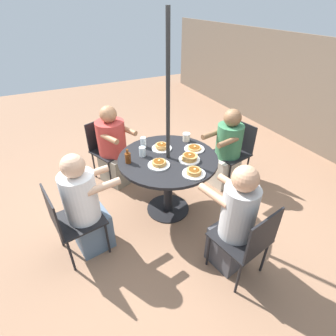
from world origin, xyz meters
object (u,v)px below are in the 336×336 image
(patio_chair_south, at_px, (235,148))
(patio_chair_west, at_px, (106,146))
(diner_east, at_px, (234,223))
(syrup_bottle, at_px, (128,158))
(diner_north, at_px, (86,208))
(pancake_plate_c, at_px, (194,172))
(pancake_plate_b, at_px, (189,158))
(coffee_cup, at_px, (186,137))
(drinking_glass_b, at_px, (142,152))
(pancake_plate_a, at_px, (162,147))
(diner_south, at_px, (226,151))
(drinking_glass_a, at_px, (143,142))
(pancake_plate_e, at_px, (194,148))
(patio_chair_east, at_px, (248,239))
(patio_chair_north, at_px, (69,219))
(patio_table, at_px, (168,168))
(diner_west, at_px, (114,149))
(pancake_plate_d, at_px, (159,164))

(patio_chair_south, distance_m, patio_chair_west, 1.82)
(diner_east, bearing_deg, syrup_bottle, 109.19)
(diner_north, bearing_deg, pancake_plate_c, 67.64)
(diner_east, relative_size, patio_chair_south, 1.39)
(pancake_plate_b, height_order, pancake_plate_c, pancake_plate_b)
(coffee_cup, height_order, drinking_glass_b, drinking_glass_b)
(pancake_plate_a, bearing_deg, diner_south, 88.48)
(drinking_glass_a, bearing_deg, diner_south, 81.55)
(pancake_plate_e, bearing_deg, pancake_plate_c, -31.75)
(pancake_plate_b, xyz_separation_m, coffee_cup, (-0.42, 0.20, 0.02))
(patio_chair_east, bearing_deg, patio_chair_north, 134.38)
(diner_east, xyz_separation_m, pancake_plate_b, (-0.83, -0.00, 0.24))
(patio_chair_west, height_order, pancake_plate_e, patio_chair_west)
(pancake_plate_e, height_order, coffee_cup, coffee_cup)
(patio_table, height_order, patio_chair_west, patio_chair_west)
(patio_table, height_order, pancake_plate_a, pancake_plate_a)
(pancake_plate_a, bearing_deg, patio_chair_east, 8.30)
(diner_west, relative_size, coffee_cup, 11.23)
(pancake_plate_a, relative_size, pancake_plate_b, 1.00)
(patio_chair_north, relative_size, patio_chair_south, 1.00)
(diner_north, bearing_deg, patio_chair_south, 90.53)
(patio_table, relative_size, patio_chair_west, 1.33)
(patio_chair_east, relative_size, coffee_cup, 8.48)
(pancake_plate_a, xyz_separation_m, drinking_glass_a, (-0.14, -0.17, 0.04))
(patio_chair_west, bearing_deg, coffee_cup, 112.81)
(diner_west, bearing_deg, patio_table, 90.00)
(pancake_plate_e, distance_m, drinking_glass_b, 0.62)
(patio_chair_east, height_order, patio_chair_south, same)
(pancake_plate_e, bearing_deg, coffee_cup, 173.80)
(pancake_plate_d, relative_size, coffee_cup, 2.37)
(diner_west, xyz_separation_m, coffee_cup, (0.66, 0.76, 0.32))
(patio_chair_west, height_order, pancake_plate_d, patio_chair_west)
(coffee_cup, distance_m, drinking_glass_b, 0.63)
(patio_chair_east, distance_m, pancake_plate_b, 1.04)
(patio_chair_east, bearing_deg, syrup_bottle, 106.93)
(patio_chair_north, distance_m, pancake_plate_e, 1.56)
(diner_north, distance_m, diner_west, 1.25)
(patio_table, xyz_separation_m, patio_chair_south, (-0.21, 1.15, -0.14))
(pancake_plate_c, xyz_separation_m, pancake_plate_d, (-0.31, -0.25, -0.00))
(patio_chair_east, distance_m, pancake_plate_e, 1.22)
(patio_table, bearing_deg, coffee_cup, 124.14)
(diner_south, distance_m, pancake_plate_b, 0.92)
(diner_north, xyz_separation_m, drinking_glass_b, (-0.33, 0.75, 0.29))
(pancake_plate_e, height_order, syrup_bottle, syrup_bottle)
(pancake_plate_a, bearing_deg, patio_table, -5.32)
(patio_chair_north, relative_size, pancake_plate_a, 3.58)
(pancake_plate_d, height_order, syrup_bottle, syrup_bottle)
(coffee_cup, bearing_deg, patio_chair_south, 86.45)
(diner_west, distance_m, pancake_plate_e, 1.20)
(patio_chair_north, bearing_deg, pancake_plate_a, 99.29)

